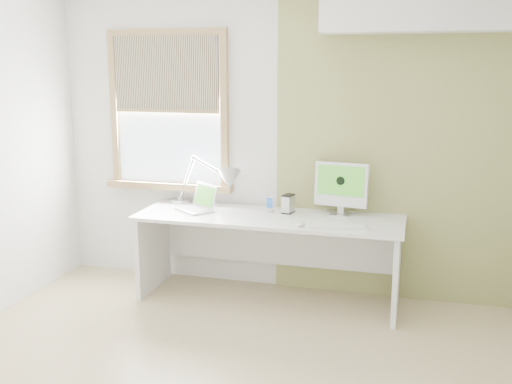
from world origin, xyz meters
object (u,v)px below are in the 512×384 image
(laptop, at_px, (199,204))
(imac, at_px, (341,186))
(desk_lamp, at_px, (220,182))
(external_drive, at_px, (288,204))
(desk, at_px, (270,237))

(laptop, xyz_separation_m, imac, (1.19, 0.17, 0.19))
(laptop, bearing_deg, imac, 7.92)
(desk_lamp, height_order, external_drive, desk_lamp)
(desk, bearing_deg, imac, 15.07)
(desk, relative_size, imac, 4.89)
(imac, bearing_deg, desk_lamp, -178.33)
(external_drive, xyz_separation_m, imac, (0.43, 0.06, 0.17))
(laptop, bearing_deg, external_drive, 7.82)
(imac, bearing_deg, external_drive, -171.89)
(laptop, relative_size, imac, 0.90)
(desk_lamp, height_order, imac, desk_lamp)
(desk_lamp, bearing_deg, imac, 1.67)
(desk_lamp, bearing_deg, desk, -14.06)
(desk_lamp, distance_m, external_drive, 0.64)
(desk, bearing_deg, external_drive, 34.44)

